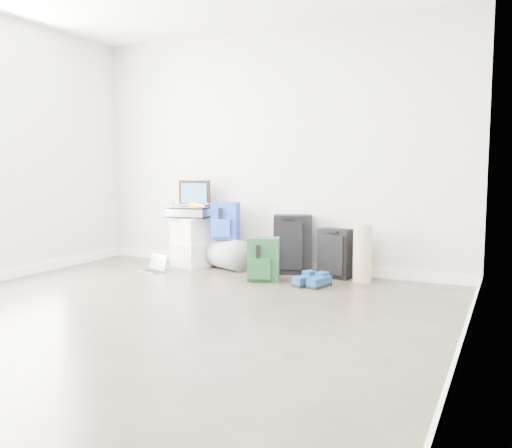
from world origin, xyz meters
The scene contains 14 objects.
ground centered at (0.00, 0.00, 0.00)m, with size 5.00×5.00×0.00m, color #352F26.
room_envelope centered at (0.00, 0.02, 1.72)m, with size 4.52×5.02×2.71m.
boxes_stack centered at (-0.92, 2.19, 0.29)m, with size 0.49×0.44×0.58m.
briefcase centered at (-0.92, 2.19, 0.65)m, with size 0.47×0.35×0.14m, color #B2B2B7.
painting centered at (-0.92, 2.29, 0.86)m, with size 0.40×0.07×0.30m.
drone centered at (-0.84, 2.17, 0.74)m, with size 0.46×0.46×0.05m.
duffel_bag centered at (-0.47, 2.26, 0.17)m, with size 0.35×0.35×0.56m, color gray.
blue_backpack centered at (-0.47, 2.23, 0.55)m, with size 0.33×0.27×0.42m.
large_suitcase centered at (0.31, 2.32, 0.32)m, with size 0.48×0.40×0.65m.
green_backpack centered at (0.20, 1.81, 0.22)m, with size 0.37×0.32×0.45m.
carry_on centered at (0.81, 2.29, 0.26)m, with size 0.35×0.25×0.52m.
shoes centered at (0.74, 1.80, 0.05)m, with size 0.34×0.32×0.10m.
rolled_rug centered at (1.12, 2.24, 0.29)m, with size 0.19×0.19×0.58m, color tan.
laptop centered at (-1.12, 1.75, 0.05)m, with size 0.31×0.25×0.19m.
Camera 1 is at (2.50, -3.15, 1.17)m, focal length 38.00 mm.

